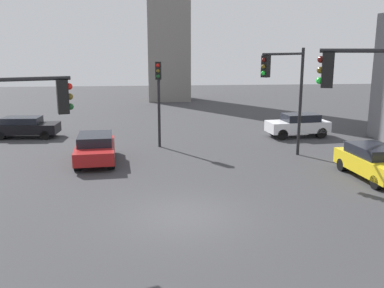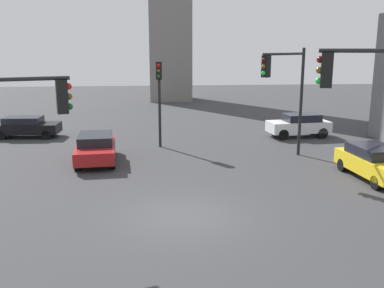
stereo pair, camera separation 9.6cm
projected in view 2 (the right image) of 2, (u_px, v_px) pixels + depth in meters
name	position (u px, v px, depth m)	size (l,w,h in m)	color
ground_plane	(184.00, 216.00, 14.70)	(104.74, 104.74, 0.00)	#38383A
traffic_light_1	(286.00, 82.00, 21.06)	(2.88, 2.51, 5.68)	black
traffic_light_2	(159.00, 88.00, 24.23)	(0.36, 0.48, 4.91)	black
car_0	(299.00, 125.00, 27.55)	(4.06, 2.03, 1.51)	silver
car_2	(96.00, 148.00, 21.54)	(2.22, 4.35, 1.39)	maroon
car_3	(26.00, 126.00, 27.46)	(4.17, 1.89, 1.34)	black
car_4	(375.00, 162.00, 18.75)	(2.10, 4.15, 1.44)	yellow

